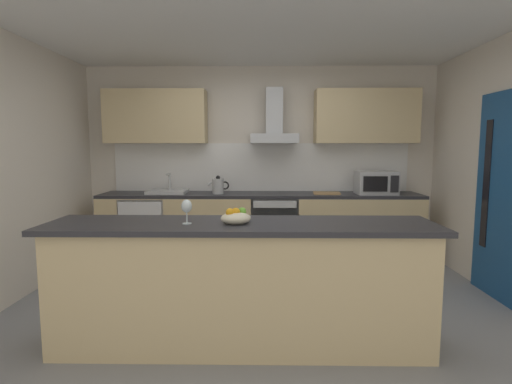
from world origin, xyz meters
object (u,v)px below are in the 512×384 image
range_hood (274,126)px  chopping_board (327,193)px  microwave (376,183)px  kettle (218,186)px  wine_glass (187,207)px  fruit_bowl (236,217)px  oven (274,227)px  sink (168,191)px  refrigerator (147,229)px

range_hood → chopping_board: bearing=-12.6°
range_hood → microwave: bearing=-6.8°
microwave → range_hood: size_ratio=0.69×
range_hood → kettle: bearing=-167.4°
wine_glass → kettle: bearing=90.8°
fruit_bowl → chopping_board: fruit_bowl is taller
oven → sink: sink is taller
refrigerator → wine_glass: bearing=-67.2°
refrigerator → kettle: size_ratio=2.94×
refrigerator → chopping_board: bearing=-0.5°
fruit_bowl → range_hood: bearing=81.8°
range_hood → refrigerator: bearing=-175.5°
oven → wine_glass: 2.54m
oven → fruit_bowl: size_ratio=3.64×
refrigerator → chopping_board: 2.43m
chopping_board → kettle: bearing=-179.6°
kettle → fruit_bowl: (0.38, -2.29, -0.01)m
oven → microwave: 1.45m
microwave → kettle: size_ratio=1.73×
refrigerator → chopping_board: size_ratio=2.50×
sink → refrigerator: bearing=-177.3°
refrigerator → oven: bearing=0.1°
refrigerator → sink: size_ratio=1.70×
microwave → chopping_board: (-0.63, 0.00, -0.14)m
fruit_bowl → wine_glass: bearing=-173.5°
kettle → fruit_bowl: 2.32m
fruit_bowl → sink: bearing=114.4°
kettle → refrigerator: bearing=178.2°
oven → range_hood: range_hood is taller
range_hood → fruit_bowl: bearing=-98.2°
sink → range_hood: 1.65m
fruit_bowl → oven: bearing=81.4°
chopping_board → microwave: bearing=-0.4°
chopping_board → sink: bearing=179.0°
oven → range_hood: 1.33m
refrigerator → sink: sink is taller
microwave → refrigerator: bearing=179.5°
fruit_bowl → chopping_board: size_ratio=0.65×
oven → kettle: (-0.73, -0.03, 0.55)m
microwave → kettle: microwave is taller
range_hood → chopping_board: (0.69, -0.15, -0.88)m
sink → wine_glass: sink is taller
sink → fruit_bowl: size_ratio=2.27×
kettle → sink: bearing=176.2°
microwave → kettle: 2.05m
sink → kettle: (0.67, -0.04, 0.08)m
microwave → wine_glass: size_ratio=2.81×
oven → microwave: microwave is taller
sink → kettle: sink is taller
wine_glass → fruit_bowl: 0.36m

